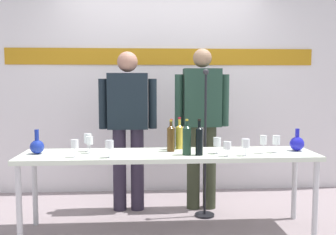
{
  "coord_description": "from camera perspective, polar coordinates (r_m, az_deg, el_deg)",
  "views": [
    {
      "loc": [
        -0.23,
        -3.45,
        1.38
      ],
      "look_at": [
        0.0,
        0.15,
        1.04
      ],
      "focal_mm": 41.31,
      "sensor_mm": 36.0,
      "label": 1
    }
  ],
  "objects": [
    {
      "name": "ground_plane",
      "position": [
        3.72,
        0.15,
        -16.37
      ],
      "size": [
        10.0,
        10.0,
        0.0
      ],
      "primitive_type": "plane",
      "color": "gray"
    },
    {
      "name": "back_wall",
      "position": [
        4.86,
        -0.95,
        6.8
      ],
      "size": [
        5.4,
        0.11,
        3.0
      ],
      "color": "silver",
      "rests_on": "ground"
    },
    {
      "name": "display_table",
      "position": [
        3.53,
        0.16,
        -6.15
      ],
      "size": [
        2.66,
        0.58,
        0.73
      ],
      "color": "silver",
      "rests_on": "ground"
    },
    {
      "name": "decanter_blue_left",
      "position": [
        3.65,
        -18.76,
        -4.02
      ],
      "size": [
        0.13,
        0.13,
        0.22
      ],
      "color": "navy",
      "rests_on": "display_table"
    },
    {
      "name": "decanter_blue_right",
      "position": [
        3.81,
        18.5,
        -3.62
      ],
      "size": [
        0.13,
        0.13,
        0.21
      ],
      "color": "#1C1DB3",
      "rests_on": "display_table"
    },
    {
      "name": "presenter_left",
      "position": [
        4.1,
        -5.93,
        -0.38
      ],
      "size": [
        0.61,
        0.22,
        1.69
      ],
      "color": "#2D2537",
      "rests_on": "ground"
    },
    {
      "name": "presenter_right",
      "position": [
        4.14,
        5.01,
        -0.17
      ],
      "size": [
        0.58,
        0.22,
        1.72
      ],
      "color": "#313624",
      "rests_on": "ground"
    },
    {
      "name": "wine_bottle_0",
      "position": [
        3.4,
        4.62,
        -3.27
      ],
      "size": [
        0.07,
        0.07,
        0.32
      ],
      "color": "black",
      "rests_on": "display_table"
    },
    {
      "name": "wine_bottle_1",
      "position": [
        3.72,
        1.69,
        -2.68
      ],
      "size": [
        0.07,
        0.07,
        0.3
      ],
      "color": "gold",
      "rests_on": "display_table"
    },
    {
      "name": "wine_bottle_2",
      "position": [
        3.57,
        0.42,
        -2.99
      ],
      "size": [
        0.07,
        0.07,
        0.3
      ],
      "color": "#462E12",
      "rests_on": "display_table"
    },
    {
      "name": "wine_bottle_3",
      "position": [
        3.41,
        2.79,
        -3.22
      ],
      "size": [
        0.08,
        0.08,
        0.32
      ],
      "color": "#183323",
      "rests_on": "display_table"
    },
    {
      "name": "wine_bottle_4",
      "position": [
        3.67,
        0.5,
        -2.86
      ],
      "size": [
        0.07,
        0.07,
        0.29
      ],
      "color": "black",
      "rests_on": "display_table"
    },
    {
      "name": "wine_glass_left_0",
      "position": [
        3.32,
        -8.63,
        -3.97
      ],
      "size": [
        0.07,
        0.07,
        0.15
      ],
      "color": "white",
      "rests_on": "display_table"
    },
    {
      "name": "wine_glass_left_1",
      "position": [
        3.55,
        -11.48,
        -3.41
      ],
      "size": [
        0.06,
        0.06,
        0.15
      ],
      "color": "white",
      "rests_on": "display_table"
    },
    {
      "name": "wine_glass_left_2",
      "position": [
        3.64,
        -11.76,
        -3.07
      ],
      "size": [
        0.07,
        0.07,
        0.17
      ],
      "color": "white",
      "rests_on": "display_table"
    },
    {
      "name": "wine_glass_left_3",
      "position": [
        3.39,
        -13.6,
        -3.85
      ],
      "size": [
        0.06,
        0.06,
        0.15
      ],
      "color": "white",
      "rests_on": "display_table"
    },
    {
      "name": "wine_glass_right_0",
      "position": [
        3.37,
        8.74,
        -4.15
      ],
      "size": [
        0.07,
        0.07,
        0.13
      ],
      "color": "white",
      "rests_on": "display_table"
    },
    {
      "name": "wine_glass_right_1",
      "position": [
        3.43,
        11.39,
        -3.79
      ],
      "size": [
        0.07,
        0.07,
        0.15
      ],
      "color": "white",
      "rests_on": "display_table"
    },
    {
      "name": "wine_glass_right_2",
      "position": [
        3.58,
        13.88,
        -3.28
      ],
      "size": [
        0.06,
        0.06,
        0.16
      ],
      "color": "white",
      "rests_on": "display_table"
    },
    {
      "name": "wine_glass_right_3",
      "position": [
        3.64,
        15.68,
        -3.27
      ],
      "size": [
        0.07,
        0.07,
        0.16
      ],
      "color": "white",
      "rests_on": "display_table"
    },
    {
      "name": "wine_glass_right_4",
      "position": [
        3.49,
        7.25,
        -3.64
      ],
      "size": [
        0.07,
        0.07,
        0.15
      ],
      "color": "white",
      "rests_on": "display_table"
    },
    {
      "name": "microphone_stand",
      "position": [
        3.97,
        5.48,
        -7.42
      ],
      "size": [
        0.2,
        0.2,
        1.5
      ],
      "color": "black",
      "rests_on": "ground"
    }
  ]
}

